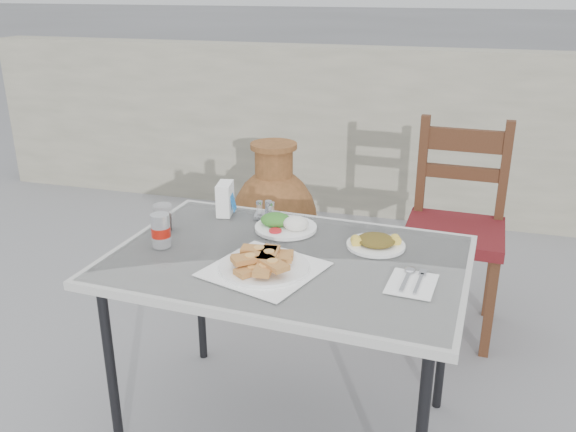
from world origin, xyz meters
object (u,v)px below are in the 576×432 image
(pide_plate, at_px, (264,261))
(terracotta_urn, at_px, (274,222))
(napkin_holder, at_px, (225,199))
(condiment_caddy, at_px, (267,211))
(salad_rice_plate, at_px, (285,224))
(chair, at_px, (455,226))
(salad_chopped_plate, at_px, (376,242))
(soda_can, at_px, (161,230))
(cafe_table, at_px, (287,269))
(cola_glass, at_px, (163,219))

(pide_plate, bearing_deg, terracotta_urn, 106.09)
(napkin_holder, height_order, terracotta_urn, napkin_holder)
(napkin_holder, height_order, condiment_caddy, napkin_holder)
(salad_rice_plate, xyz_separation_m, chair, (0.63, 0.75, -0.23))
(napkin_holder, bearing_deg, salad_rice_plate, -27.71)
(salad_chopped_plate, bearing_deg, soda_can, -164.17)
(napkin_holder, xyz_separation_m, condiment_caddy, (0.17, 0.01, -0.04))
(soda_can, xyz_separation_m, napkin_holder, (0.10, 0.37, 0.00))
(cafe_table, height_order, soda_can, soda_can)
(salad_rice_plate, distance_m, soda_can, 0.47)
(pide_plate, relative_size, napkin_holder, 3.22)
(cola_glass, distance_m, terracotta_urn, 1.12)
(condiment_caddy, relative_size, terracotta_urn, 0.13)
(cafe_table, bearing_deg, condiment_caddy, 118.93)
(chair, bearing_deg, salad_chopped_plate, -105.93)
(salad_rice_plate, distance_m, salad_chopped_plate, 0.36)
(salad_rice_plate, bearing_deg, chair, 50.26)
(salad_chopped_plate, height_order, cola_glass, cola_glass)
(condiment_caddy, bearing_deg, salad_rice_plate, -43.58)
(soda_can, xyz_separation_m, terracotta_urn, (0.05, 1.18, -0.41))
(salad_chopped_plate, xyz_separation_m, cola_glass, (-0.80, -0.07, 0.03))
(cafe_table, xyz_separation_m, salad_rice_plate, (-0.08, 0.23, 0.07))
(cafe_table, xyz_separation_m, condiment_caddy, (-0.18, 0.33, 0.08))
(terracotta_urn, bearing_deg, salad_chopped_plate, -54.68)
(pide_plate, relative_size, chair, 0.41)
(cola_glass, height_order, terracotta_urn, cola_glass)
(pide_plate, xyz_separation_m, terracotta_urn, (-0.36, 1.25, -0.38))
(soda_can, xyz_separation_m, cola_glass, (-0.06, 0.14, -0.02))
(terracotta_urn, bearing_deg, salad_rice_plate, -69.95)
(cafe_table, xyz_separation_m, soda_can, (-0.45, -0.05, 0.11))
(salad_rice_plate, bearing_deg, pide_plate, -84.67)
(cola_glass, bearing_deg, terracotta_urn, 83.94)
(napkin_holder, bearing_deg, salad_chopped_plate, -23.83)
(salad_rice_plate, bearing_deg, cola_glass, -162.37)
(condiment_caddy, height_order, chair, chair)
(terracotta_urn, bearing_deg, cola_glass, -96.06)
(pide_plate, relative_size, terracotta_urn, 0.50)
(cola_glass, bearing_deg, condiment_caddy, 35.94)
(salad_chopped_plate, relative_size, napkin_holder, 1.60)
(pide_plate, xyz_separation_m, condiment_caddy, (-0.14, 0.45, -0.01))
(chair, bearing_deg, condiment_caddy, -136.10)
(salad_chopped_plate, height_order, condiment_caddy, condiment_caddy)
(pide_plate, distance_m, condiment_caddy, 0.48)
(pide_plate, xyz_separation_m, chair, (0.59, 1.11, -0.24))
(pide_plate, bearing_deg, soda_can, 169.32)
(napkin_holder, bearing_deg, chair, 26.31)
(salad_rice_plate, height_order, chair, chair)
(cafe_table, height_order, cola_glass, cola_glass)
(napkin_holder, bearing_deg, terracotta_urn, 83.55)
(cafe_table, relative_size, salad_rice_plate, 5.31)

